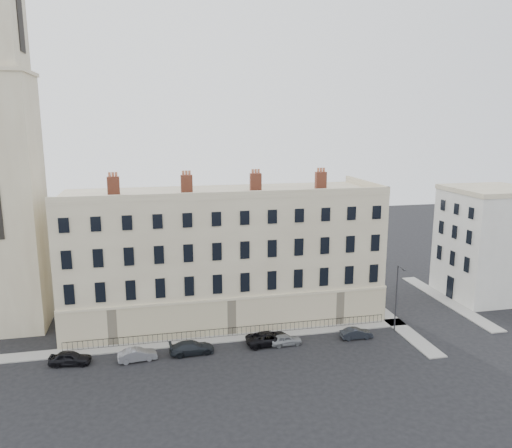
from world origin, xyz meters
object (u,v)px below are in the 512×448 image
object	(u,v)px
car_a	(70,358)
car_c	(192,348)
car_e	(286,340)
car_b	(137,355)
car_d	(269,338)
streetlamp	(397,295)
car_f	(356,333)

from	to	relation	value
car_a	car_c	xyz separation A→B (m)	(11.62, -0.19, -0.02)
car_c	car_e	distance (m)	9.78
car_b	car_d	world-z (taller)	car_d
car_d	streetlamp	bearing A→B (deg)	-92.60
car_d	car_e	xyz separation A→B (m)	(1.67, -0.50, -0.10)
car_a	car_c	distance (m)	11.62
car_c	car_d	world-z (taller)	car_d
car_a	car_f	distance (m)	29.25
car_a	car_f	world-z (taller)	car_a
car_c	car_f	size ratio (longest dim) A/B	1.30
car_e	car_f	xyz separation A→B (m)	(7.85, -0.09, -0.00)
car_e	car_f	bearing A→B (deg)	-93.29
car_c	car_f	world-z (taller)	car_c
car_e	streetlamp	bearing A→B (deg)	-89.30
car_c	car_e	size ratio (longest dim) A/B	1.33
car_a	streetlamp	bearing A→B (deg)	-82.03
car_a	car_b	size ratio (longest dim) A/B	1.04
streetlamp	car_c	bearing A→B (deg)	-179.30
car_a	car_e	size ratio (longest dim) A/B	1.16
car_c	car_e	xyz separation A→B (m)	(9.78, -0.10, -0.08)
car_c	car_d	bearing A→B (deg)	-90.40
car_d	streetlamp	world-z (taller)	streetlamp
streetlamp	car_d	bearing A→B (deg)	-179.94
car_c	car_e	world-z (taller)	car_c
car_b	car_d	xyz separation A→B (m)	(13.44, 0.75, 0.06)
car_b	car_e	xyz separation A→B (m)	(15.11, 0.25, -0.04)
car_e	streetlamp	distance (m)	13.36
car_e	car_a	bearing A→B (deg)	86.54
car_b	car_c	world-z (taller)	car_c
car_b	streetlamp	world-z (taller)	streetlamp
car_f	streetlamp	xyz separation A→B (m)	(4.98, 0.84, 3.66)
car_c	streetlamp	distance (m)	22.90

